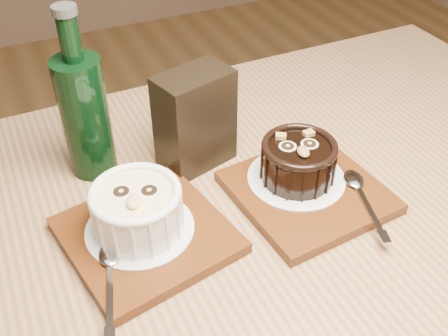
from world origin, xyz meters
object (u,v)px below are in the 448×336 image
(green_bottle, at_px, (85,113))
(condiment_stand, at_px, (195,120))
(table, at_px, (248,285))
(tray_left, at_px, (147,235))
(ramekin_white, at_px, (137,208))
(tray_right, at_px, (307,192))
(ramekin_dark, at_px, (298,159))

(green_bottle, bearing_deg, condiment_stand, -18.57)
(table, bearing_deg, green_bottle, 122.79)
(green_bottle, bearing_deg, tray_left, -81.96)
(tray_left, bearing_deg, ramekin_white, 133.64)
(tray_right, distance_m, condiment_stand, 0.18)
(tray_left, relative_size, green_bottle, 0.76)
(ramekin_white, xyz_separation_m, green_bottle, (-0.02, 0.16, 0.04))
(ramekin_dark, bearing_deg, condiment_stand, 146.69)
(table, xyz_separation_m, ramekin_dark, (0.10, 0.06, 0.14))
(tray_left, xyz_separation_m, green_bottle, (-0.02, 0.16, 0.08))
(tray_left, relative_size, tray_right, 1.00)
(green_bottle, bearing_deg, ramekin_dark, -33.31)
(ramekin_white, relative_size, green_bottle, 0.45)
(tray_right, xyz_separation_m, ramekin_dark, (-0.00, 0.02, 0.04))
(ramekin_dark, bearing_deg, table, -135.07)
(ramekin_dark, bearing_deg, ramekin_white, -165.03)
(tray_left, xyz_separation_m, ramekin_white, (-0.01, 0.01, 0.04))
(tray_right, relative_size, condiment_stand, 1.29)
(tray_left, relative_size, ramekin_white, 1.69)
(tray_left, xyz_separation_m, ramekin_dark, (0.21, 0.01, 0.04))
(tray_right, xyz_separation_m, condiment_stand, (-0.10, 0.13, 0.06))
(ramekin_white, relative_size, tray_right, 0.59)
(tray_left, distance_m, green_bottle, 0.18)
(table, relative_size, tray_right, 6.72)
(condiment_stand, bearing_deg, tray_left, -133.95)
(ramekin_white, height_order, green_bottle, green_bottle)
(tray_right, height_order, green_bottle, green_bottle)
(tray_left, bearing_deg, green_bottle, 98.04)
(ramekin_dark, height_order, green_bottle, green_bottle)
(ramekin_white, xyz_separation_m, tray_right, (0.22, -0.02, -0.04))
(tray_right, bearing_deg, ramekin_white, 174.83)
(tray_left, bearing_deg, condiment_stand, 46.05)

